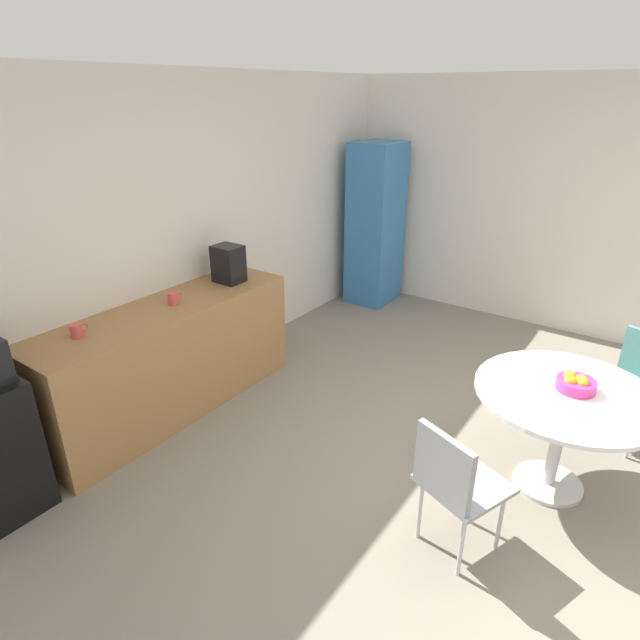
% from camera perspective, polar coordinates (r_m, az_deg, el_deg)
% --- Properties ---
extents(ground_plane, '(6.00, 6.00, 0.00)m').
position_cam_1_polar(ground_plane, '(3.77, 20.59, -18.09)').
color(ground_plane, gray).
extents(wall_back, '(6.00, 0.10, 2.60)m').
position_cam_1_polar(wall_back, '(4.63, -14.97, 8.99)').
color(wall_back, silver).
rests_on(wall_back, ground_plane).
extents(wall_side_right, '(0.10, 6.00, 2.60)m').
position_cam_1_polar(wall_side_right, '(5.97, 30.68, 9.72)').
color(wall_side_right, silver).
rests_on(wall_side_right, ground_plane).
extents(counter_block, '(2.19, 0.60, 0.90)m').
position_cam_1_polar(counter_block, '(4.37, -16.06, -4.08)').
color(counter_block, '#9E7042').
rests_on(counter_block, ground_plane).
extents(locker_cabinet, '(0.60, 0.50, 1.90)m').
position_cam_1_polar(locker_cabinet, '(6.36, 6.10, 10.33)').
color(locker_cabinet, '#3372B2').
rests_on(locker_cabinet, ground_plane).
extents(round_table, '(1.11, 1.11, 0.73)m').
position_cam_1_polar(round_table, '(3.64, 25.20, -8.88)').
color(round_table, silver).
rests_on(round_table, ground_plane).
extents(chair_teal, '(0.54, 0.54, 0.83)m').
position_cam_1_polar(chair_teal, '(4.47, 31.56, -5.20)').
color(chair_teal, silver).
rests_on(chair_teal, ground_plane).
extents(chair_gray, '(0.54, 0.54, 0.83)m').
position_cam_1_polar(chair_gray, '(3.00, 14.41, -16.44)').
color(chair_gray, silver).
rests_on(chair_gray, ground_plane).
extents(fruit_bowl, '(0.23, 0.23, 0.13)m').
position_cam_1_polar(fruit_bowl, '(3.58, 26.26, -6.24)').
color(fruit_bowl, '#D8338C').
rests_on(fruit_bowl, round_table).
extents(mug_white, '(0.13, 0.08, 0.09)m').
position_cam_1_polar(mug_white, '(3.86, -25.10, -1.06)').
color(mug_white, '#D84C4C').
rests_on(mug_white, counter_block).
extents(mug_green, '(0.13, 0.08, 0.09)m').
position_cam_1_polar(mug_green, '(4.69, -10.06, 5.11)').
color(mug_green, '#D84C4C').
rests_on(mug_green, counter_block).
extents(mug_red, '(0.13, 0.08, 0.09)m').
position_cam_1_polar(mug_red, '(4.20, -15.79, 2.30)').
color(mug_red, '#D84C4C').
rests_on(mug_red, counter_block).
extents(coffee_maker, '(0.20, 0.24, 0.32)m').
position_cam_1_polar(coffee_maker, '(4.56, -10.01, 6.08)').
color(coffee_maker, black).
rests_on(coffee_maker, counter_block).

